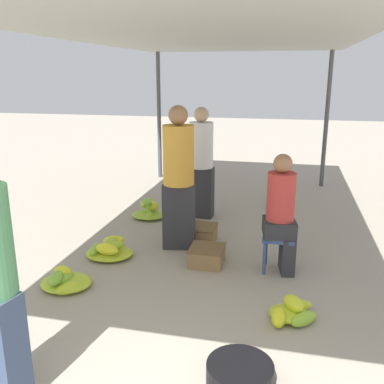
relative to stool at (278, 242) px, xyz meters
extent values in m
cylinder|color=#4C4C51|center=(-2.58, 3.97, 0.93)|extent=(0.08, 0.08, 2.52)
cylinder|color=#4C4C51|center=(0.70, 3.97, 0.93)|extent=(0.08, 0.08, 2.52)
cube|color=#9EA399|center=(-0.94, 0.46, 2.21)|extent=(3.68, 7.42, 0.04)
cube|color=#384C84|center=(0.00, 0.00, 0.06)|extent=(0.34, 0.34, 0.04)
cylinder|color=#384C84|center=(-0.14, -0.14, -0.15)|extent=(0.04, 0.04, 0.37)
cylinder|color=#384C84|center=(0.14, -0.14, -0.15)|extent=(0.04, 0.04, 0.37)
cylinder|color=#384C84|center=(-0.14, 0.14, -0.15)|extent=(0.04, 0.04, 0.37)
cylinder|color=#384C84|center=(0.14, 0.14, -0.15)|extent=(0.04, 0.04, 0.37)
cube|color=#2D2D33|center=(0.10, -0.02, -0.13)|extent=(0.19, 0.32, 0.41)
cube|color=#2D2D33|center=(0.00, 0.00, 0.17)|extent=(0.39, 0.39, 0.18)
cylinder|color=#BF3833|center=(0.00, 0.00, 0.52)|extent=(0.34, 0.34, 0.52)
sphere|color=#9E704C|center=(0.00, 0.00, 0.88)|extent=(0.20, 0.20, 0.20)
cylinder|color=black|center=(-0.19, -1.90, -0.25)|extent=(0.48, 0.48, 0.16)
ellipsoid|color=#9CC330|center=(-1.91, 1.29, -0.26)|extent=(0.13, 0.22, 0.11)
ellipsoid|color=yellow|center=(-1.96, 1.40, -0.12)|extent=(0.33, 0.20, 0.12)
ellipsoid|color=#94C032|center=(-1.96, 1.38, -0.14)|extent=(0.24, 0.20, 0.12)
ellipsoid|color=#98C131|center=(-1.94, 1.42, -0.20)|extent=(0.16, 0.26, 0.13)
ellipsoid|color=#7EB736|center=(-1.99, 1.37, -0.08)|extent=(0.26, 0.27, 0.10)
ellipsoid|color=#B0CB2D|center=(-2.01, 1.45, -0.12)|extent=(0.18, 0.35, 0.13)
ellipsoid|color=#BED02A|center=(-1.91, 1.39, -0.15)|extent=(0.26, 0.22, 0.12)
ellipsoid|color=#94C032|center=(-1.96, 1.38, -0.28)|extent=(0.51, 0.44, 0.10)
ellipsoid|color=#B7CD2B|center=(-1.99, -1.00, -0.27)|extent=(0.29, 0.30, 0.12)
ellipsoid|color=#85BA34|center=(-2.09, -0.90, -0.23)|extent=(0.16, 0.25, 0.11)
ellipsoid|color=yellow|center=(-2.15, -0.83, -0.19)|extent=(0.24, 0.20, 0.12)
ellipsoid|color=#80B835|center=(-2.13, -1.00, -0.18)|extent=(0.19, 0.27, 0.12)
ellipsoid|color=#AECA2D|center=(-2.09, -0.89, -0.28)|extent=(0.53, 0.46, 0.10)
ellipsoid|color=#99C131|center=(-2.09, -0.06, -0.26)|extent=(0.33, 0.31, 0.14)
ellipsoid|color=yellow|center=(-1.96, 0.04, -0.17)|extent=(0.29, 0.25, 0.12)
ellipsoid|color=#A3C62F|center=(-1.96, -0.09, -0.15)|extent=(0.16, 0.31, 0.10)
ellipsoid|color=#A3C52F|center=(-1.92, -0.13, -0.16)|extent=(0.32, 0.26, 0.11)
ellipsoid|color=yellow|center=(-1.92, -0.23, -0.17)|extent=(0.32, 0.20, 0.13)
ellipsoid|color=#90BE32|center=(-2.10, -0.16, -0.22)|extent=(0.13, 0.31, 0.11)
ellipsoid|color=#B7CD2B|center=(-1.96, -0.09, -0.28)|extent=(0.56, 0.49, 0.10)
ellipsoid|color=#82B835|center=(-0.03, 2.66, -0.26)|extent=(0.34, 0.12, 0.14)
ellipsoid|color=yellow|center=(-0.08, 2.50, -0.20)|extent=(0.22, 0.24, 0.15)
ellipsoid|color=yellow|center=(-0.03, 2.50, -0.18)|extent=(0.30, 0.32, 0.14)
ellipsoid|color=#BACF2B|center=(-0.01, 2.60, -0.23)|extent=(0.22, 0.36, 0.15)
ellipsoid|color=#8FBD33|center=(-0.16, 2.50, -0.25)|extent=(0.23, 0.27, 0.12)
ellipsoid|color=yellow|center=(-0.01, 2.62, -0.26)|extent=(0.18, 0.33, 0.14)
ellipsoid|color=#73B237|center=(-0.06, 2.52, -0.24)|extent=(0.26, 0.17, 0.11)
ellipsoid|color=yellow|center=(-0.04, 2.49, -0.28)|extent=(0.38, 0.34, 0.10)
ellipsoid|color=#C2D229|center=(0.21, -0.84, -0.27)|extent=(0.31, 0.21, 0.11)
ellipsoid|color=#8FBD33|center=(0.26, -1.06, -0.27)|extent=(0.28, 0.28, 0.12)
ellipsoid|color=#C9D528|center=(0.18, -0.96, -0.19)|extent=(0.25, 0.26, 0.14)
ellipsoid|color=yellow|center=(0.05, -1.10, -0.26)|extent=(0.14, 0.25, 0.15)
ellipsoid|color=#BACF2B|center=(0.14, -0.98, -0.28)|extent=(0.35, 0.31, 0.10)
cube|color=olive|center=(-0.79, -0.03, -0.24)|extent=(0.37, 0.37, 0.19)
cube|color=brown|center=(-0.79, -0.03, -0.13)|extent=(0.38, 0.38, 0.02)
cube|color=olive|center=(-1.00, 0.65, -0.24)|extent=(0.39, 0.39, 0.19)
cube|color=brown|center=(-1.00, 0.65, -0.13)|extent=(0.40, 0.40, 0.02)
cube|color=#2D2D33|center=(-1.21, 1.62, 0.05)|extent=(0.38, 0.23, 0.77)
cylinder|color=white|center=(-1.21, 1.62, 0.77)|extent=(0.38, 0.38, 0.67)
sphere|color=tan|center=(-1.21, 1.62, 1.21)|extent=(0.22, 0.22, 0.22)
cube|color=#2D2D33|center=(-1.22, 0.39, 0.08)|extent=(0.42, 0.27, 0.82)
cylinder|color=gold|center=(-1.22, 0.39, 0.84)|extent=(0.42, 0.42, 0.71)
sphere|color=#9E704C|center=(-1.22, 0.39, 1.32)|extent=(0.23, 0.23, 0.23)
camera|label=1|loc=(0.06, -4.46, 1.78)|focal=40.00mm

